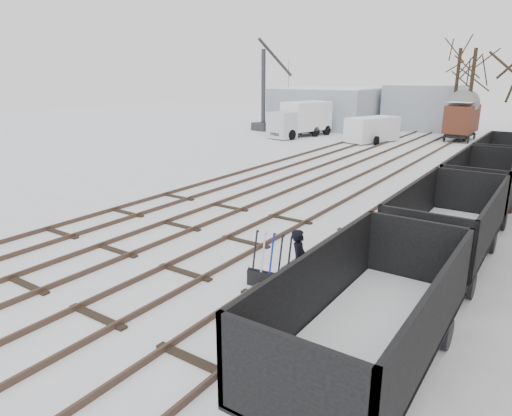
{
  "coord_description": "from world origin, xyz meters",
  "views": [
    {
      "loc": [
        8.44,
        -8.79,
        5.51
      ],
      "look_at": [
        0.25,
        3.27,
        1.2
      ],
      "focal_mm": 32.0,
      "sensor_mm": 36.0,
      "label": 1
    }
  ],
  "objects_px": {
    "worker": "(299,262)",
    "freight_wagon_a": "(367,335)",
    "box_van_wagon": "(462,118)",
    "ground_frame": "(272,277)",
    "crane": "(264,107)",
    "panel_van": "(372,129)",
    "lorry": "(301,119)"
  },
  "relations": [
    {
      "from": "panel_van",
      "to": "ground_frame",
      "type": "bearing_deg",
      "value": -54.59
    },
    {
      "from": "box_van_wagon",
      "to": "panel_van",
      "type": "bearing_deg",
      "value": -137.8
    },
    {
      "from": "box_van_wagon",
      "to": "lorry",
      "type": "relative_size",
      "value": 0.62
    },
    {
      "from": "freight_wagon_a",
      "to": "crane",
      "type": "distance_m",
      "value": 39.24
    },
    {
      "from": "freight_wagon_a",
      "to": "worker",
      "type": "bearing_deg",
      "value": 139.13
    },
    {
      "from": "worker",
      "to": "panel_van",
      "type": "bearing_deg",
      "value": -1.74
    },
    {
      "from": "freight_wagon_a",
      "to": "box_van_wagon",
      "type": "xyz_separation_m",
      "value": [
        -5.09,
        34.85,
        1.01
      ]
    },
    {
      "from": "freight_wagon_a",
      "to": "crane",
      "type": "relative_size",
      "value": 0.66
    },
    {
      "from": "freight_wagon_a",
      "to": "lorry",
      "type": "distance_m",
      "value": 34.34
    },
    {
      "from": "ground_frame",
      "to": "freight_wagon_a",
      "type": "distance_m",
      "value": 4.2
    },
    {
      "from": "box_van_wagon",
      "to": "ground_frame",
      "type": "bearing_deg",
      "value": -86.33
    },
    {
      "from": "box_van_wagon",
      "to": "lorry",
      "type": "xyz_separation_m",
      "value": [
        -12.5,
        -5.37,
        -0.33
      ]
    },
    {
      "from": "freight_wagon_a",
      "to": "crane",
      "type": "xyz_separation_m",
      "value": [
        -23.0,
        31.76,
        1.41
      ]
    },
    {
      "from": "freight_wagon_a",
      "to": "box_van_wagon",
      "type": "relative_size",
      "value": 1.34
    },
    {
      "from": "ground_frame",
      "to": "crane",
      "type": "bearing_deg",
      "value": 116.92
    },
    {
      "from": "worker",
      "to": "freight_wagon_a",
      "type": "distance_m",
      "value": 3.61
    },
    {
      "from": "ground_frame",
      "to": "worker",
      "type": "distance_m",
      "value": 0.96
    },
    {
      "from": "worker",
      "to": "panel_van",
      "type": "distance_m",
      "value": 28.54
    },
    {
      "from": "ground_frame",
      "to": "panel_van",
      "type": "bearing_deg",
      "value": 98.67
    },
    {
      "from": "ground_frame",
      "to": "panel_van",
      "type": "relative_size",
      "value": 0.29
    },
    {
      "from": "worker",
      "to": "freight_wagon_a",
      "type": "height_order",
      "value": "freight_wagon_a"
    },
    {
      "from": "ground_frame",
      "to": "freight_wagon_a",
      "type": "height_order",
      "value": "freight_wagon_a"
    },
    {
      "from": "box_van_wagon",
      "to": "worker",
      "type": "bearing_deg",
      "value": -85.01
    },
    {
      "from": "freight_wagon_a",
      "to": "crane",
      "type": "height_order",
      "value": "crane"
    },
    {
      "from": "panel_van",
      "to": "crane",
      "type": "relative_size",
      "value": 0.58
    },
    {
      "from": "worker",
      "to": "ground_frame",
      "type": "bearing_deg",
      "value": 79.09
    },
    {
      "from": "worker",
      "to": "crane",
      "type": "xyz_separation_m",
      "value": [
        -20.27,
        29.4,
        1.44
      ]
    },
    {
      "from": "lorry",
      "to": "crane",
      "type": "relative_size",
      "value": 0.8
    },
    {
      "from": "freight_wagon_a",
      "to": "box_van_wagon",
      "type": "bearing_deg",
      "value": 98.32
    },
    {
      "from": "lorry",
      "to": "crane",
      "type": "bearing_deg",
      "value": 170.12
    },
    {
      "from": "freight_wagon_a",
      "to": "panel_van",
      "type": "xyz_separation_m",
      "value": [
        -10.96,
        29.69,
        0.17
      ]
    },
    {
      "from": "crane",
      "to": "worker",
      "type": "bearing_deg",
      "value": -45.26
    }
  ]
}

